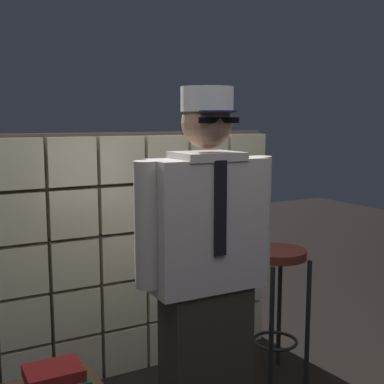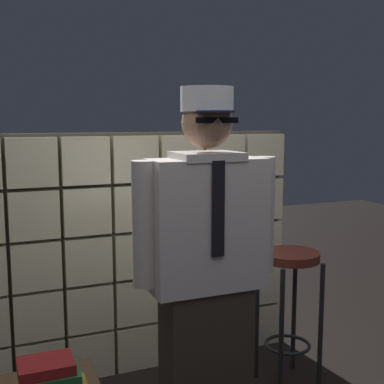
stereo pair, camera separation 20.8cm
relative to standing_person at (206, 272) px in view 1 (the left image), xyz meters
name	(u,v)px [view 1 (the left image)]	position (x,y,z in m)	size (l,w,h in m)	color
glass_block_wall	(122,256)	(-0.03, 0.96, -0.15)	(2.09, 0.10, 1.50)	beige
standing_person	(206,272)	(0.00, 0.00, 0.00)	(0.67, 0.28, 1.69)	#382D23
bar_stool	(276,284)	(0.72, 0.41, -0.29)	(0.34, 0.34, 0.80)	#592319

